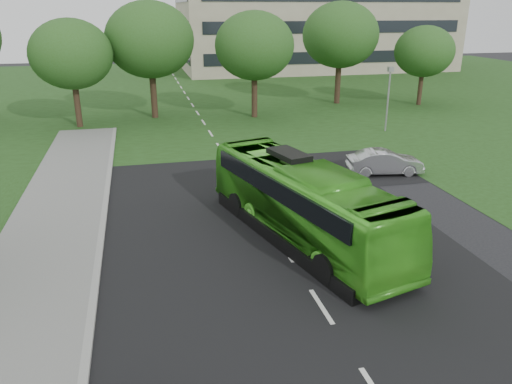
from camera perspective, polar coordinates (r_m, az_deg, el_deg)
ground at (r=18.07m, az=5.24°, el=-9.53°), size 160.00×160.00×0.00m
street_surfaces at (r=38.90m, az=-5.94°, el=6.93°), size 120.00×120.00×0.15m
tree_park_a at (r=41.90m, az=-20.37°, el=14.54°), size 6.24×6.24×8.30m
tree_park_b at (r=43.85m, az=-12.04°, el=16.64°), size 7.32×7.32×9.60m
tree_park_c at (r=43.22m, az=-0.19°, el=16.36°), size 6.63×6.63×8.81m
tree_park_d at (r=50.50m, az=9.63°, el=17.26°), size 7.27×7.27×9.61m
tree_park_e at (r=51.61m, az=18.69°, el=14.97°), size 5.59×5.59×7.46m
bus at (r=20.28m, az=5.37°, el=-1.11°), size 5.55×11.72×3.18m
sedan at (r=29.40m, az=14.49°, el=3.32°), size 4.41×2.11×1.40m
camera_pole at (r=39.52m, az=14.93°, el=11.17°), size 0.45×0.40×4.85m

